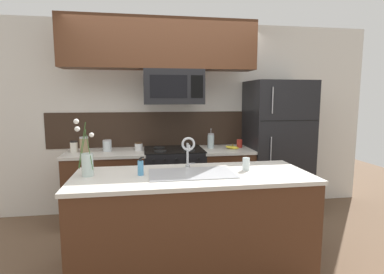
{
  "coord_description": "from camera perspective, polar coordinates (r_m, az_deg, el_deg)",
  "views": [
    {
      "loc": [
        -0.37,
        -2.94,
        1.59
      ],
      "look_at": [
        0.14,
        0.27,
        1.16
      ],
      "focal_mm": 28.0,
      "sensor_mm": 36.0,
      "label": 1
    }
  ],
  "objects": [
    {
      "name": "storage_jar_short",
      "position": [
        3.95,
        -15.85,
        -1.59
      ],
      "size": [
        0.11,
        0.11,
        0.15
      ],
      "color": "silver",
      "rests_on": "back_counter_left"
    },
    {
      "name": "microwave",
      "position": [
        3.83,
        -3.57,
        9.47
      ],
      "size": [
        0.74,
        0.4,
        0.43
      ],
      "color": "black"
    },
    {
      "name": "back_counter_right",
      "position": [
        4.14,
        6.36,
        -8.37
      ],
      "size": [
        0.67,
        0.65,
        0.91
      ],
      "color": "#4C2B19",
      "rests_on": "ground"
    },
    {
      "name": "stove_range",
      "position": [
        4.02,
        -3.45,
        -8.78
      ],
      "size": [
        0.76,
        0.64,
        0.93
      ],
      "color": "black",
      "rests_on": "ground"
    },
    {
      "name": "sink_faucet",
      "position": [
        2.87,
        -0.72,
        -2.12
      ],
      "size": [
        0.14,
        0.14,
        0.31
      ],
      "color": "#B7BABF",
      "rests_on": "island_counter"
    },
    {
      "name": "storage_jar_squat",
      "position": [
        3.92,
        -10.13,
        -1.8
      ],
      "size": [
        0.1,
        0.1,
        0.1
      ],
      "color": "silver",
      "rests_on": "back_counter_left"
    },
    {
      "name": "rear_partition",
      "position": [
        4.28,
        -0.04,
        3.67
      ],
      "size": [
        5.2,
        0.1,
        2.6
      ],
      "primitive_type": "cube",
      "color": "silver",
      "rests_on": "ground"
    },
    {
      "name": "storage_jar_tall",
      "position": [
        4.01,
        -21.55,
        -1.73
      ],
      "size": [
        0.09,
        0.09,
        0.14
      ],
      "color": "silver",
      "rests_on": "back_counter_left"
    },
    {
      "name": "banana_bunch",
      "position": [
        4.0,
        7.74,
        -1.97
      ],
      "size": [
        0.19,
        0.12,
        0.08
      ],
      "color": "yellow",
      "rests_on": "back_counter_right"
    },
    {
      "name": "back_counter_left",
      "position": [
        4.03,
        -15.9,
        -9.08
      ],
      "size": [
        0.99,
        0.65,
        0.91
      ],
      "color": "#4C2B19",
      "rests_on": "ground"
    },
    {
      "name": "flower_vase",
      "position": [
        2.76,
        -19.38,
        -4.63
      ],
      "size": [
        0.18,
        0.15,
        0.5
      ],
      "color": "silver",
      "rests_on": "island_counter"
    },
    {
      "name": "refrigerator",
      "position": [
        4.31,
        15.72,
        -1.89
      ],
      "size": [
        0.81,
        0.74,
        1.81
      ],
      "color": "black",
      "rests_on": "ground"
    },
    {
      "name": "upper_cabinet_band",
      "position": [
        3.84,
        -6.08,
        17.13
      ],
      "size": [
        2.37,
        0.34,
        0.6
      ],
      "primitive_type": "cube",
      "color": "#4C2B19"
    },
    {
      "name": "french_press",
      "position": [
        4.04,
        3.61,
        -0.73
      ],
      "size": [
        0.09,
        0.09,
        0.27
      ],
      "color": "silver",
      "rests_on": "back_counter_right"
    },
    {
      "name": "dish_soap_bottle",
      "position": [
        2.68,
        -9.76,
        -5.76
      ],
      "size": [
        0.06,
        0.05,
        0.16
      ],
      "color": "#4C93C6",
      "rests_on": "island_counter"
    },
    {
      "name": "island_counter",
      "position": [
        2.86,
        0.16,
        -15.87
      ],
      "size": [
        2.12,
        0.83,
        0.91
      ],
      "color": "#4C2B19",
      "rests_on": "ground"
    },
    {
      "name": "kitchen_sink",
      "position": [
        2.72,
        -0.05,
        -8.42
      ],
      "size": [
        0.76,
        0.44,
        0.16
      ],
      "color": "#ADAFB5",
      "rests_on": "island_counter"
    },
    {
      "name": "coffee_tin",
      "position": [
        4.14,
        9.03,
        -1.23
      ],
      "size": [
        0.08,
        0.08,
        0.11
      ],
      "primitive_type": "cylinder",
      "color": "#B22D23",
      "rests_on": "back_counter_right"
    },
    {
      "name": "storage_jar_medium",
      "position": [
        3.97,
        -19.85,
        -1.36
      ],
      "size": [
        0.11,
        0.11,
        0.19
      ],
      "color": "#997F5B",
      "rests_on": "back_counter_left"
    },
    {
      "name": "ground_plane",
      "position": [
        3.36,
        -1.76,
        -20.7
      ],
      "size": [
        10.0,
        10.0,
        0.0
      ],
      "primitive_type": "plane",
      "color": "brown"
    },
    {
      "name": "drinking_glass",
      "position": [
        2.87,
        10.27,
        -5.09
      ],
      "size": [
        0.07,
        0.07,
        0.12
      ],
      "color": "silver",
      "rests_on": "island_counter"
    },
    {
      "name": "splash_band",
      "position": [
        4.2,
        -3.96,
        1.52
      ],
      "size": [
        3.33,
        0.01,
        0.48
      ],
      "primitive_type": "cube",
      "color": "#332319",
      "rests_on": "rear_partition"
    }
  ]
}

